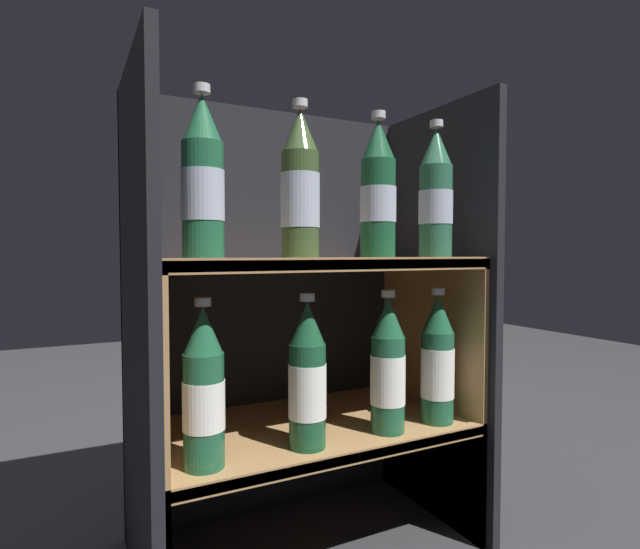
{
  "coord_description": "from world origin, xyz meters",
  "views": [
    {
      "loc": [
        -0.45,
        -0.76,
        0.63
      ],
      "look_at": [
        0.0,
        0.13,
        0.58
      ],
      "focal_mm": 28.0,
      "sensor_mm": 36.0,
      "label": 1
    }
  ],
  "objects_px": {
    "bottle_lower_front_1": "(307,380)",
    "bottle_lower_front_3": "(438,363)",
    "bottle_upper_front_2": "(378,193)",
    "bottle_upper_front_1": "(300,189)",
    "bottle_lower_front_0": "(204,392)",
    "bottle_lower_front_2": "(388,369)",
    "bottle_upper_front_3": "(436,197)",
    "bottle_upper_front_0": "(203,182)"
  },
  "relations": [
    {
      "from": "bottle_upper_front_0",
      "to": "bottle_upper_front_1",
      "type": "height_order",
      "value": "same"
    },
    {
      "from": "bottle_upper_front_3",
      "to": "bottle_lower_front_0",
      "type": "relative_size",
      "value": 1.0
    },
    {
      "from": "bottle_upper_front_3",
      "to": "bottle_upper_front_1",
      "type": "bearing_deg",
      "value": -180.0
    },
    {
      "from": "bottle_lower_front_3",
      "to": "bottle_upper_front_2",
      "type": "bearing_deg",
      "value": 180.0
    },
    {
      "from": "bottle_upper_front_3",
      "to": "bottle_lower_front_1",
      "type": "relative_size",
      "value": 1.0
    },
    {
      "from": "bottle_upper_front_1",
      "to": "bottle_lower_front_2",
      "type": "height_order",
      "value": "bottle_upper_front_1"
    },
    {
      "from": "bottle_upper_front_2",
      "to": "bottle_lower_front_3",
      "type": "xyz_separation_m",
      "value": [
        0.15,
        0.0,
        -0.35
      ]
    },
    {
      "from": "bottle_lower_front_3",
      "to": "bottle_lower_front_1",
      "type": "bearing_deg",
      "value": -180.0
    },
    {
      "from": "bottle_upper_front_3",
      "to": "bottle_lower_front_3",
      "type": "bearing_deg",
      "value": 0.0
    },
    {
      "from": "bottle_upper_front_3",
      "to": "bottle_lower_front_2",
      "type": "bearing_deg",
      "value": 180.0
    },
    {
      "from": "bottle_upper_front_2",
      "to": "bottle_lower_front_2",
      "type": "distance_m",
      "value": 0.35
    },
    {
      "from": "bottle_upper_front_1",
      "to": "bottle_lower_front_2",
      "type": "relative_size",
      "value": 1.0
    },
    {
      "from": "bottle_lower_front_1",
      "to": "bottle_lower_front_3",
      "type": "relative_size",
      "value": 1.0
    },
    {
      "from": "bottle_lower_front_0",
      "to": "bottle_lower_front_3",
      "type": "xyz_separation_m",
      "value": [
        0.5,
        0.0,
        -0.0
      ]
    },
    {
      "from": "bottle_upper_front_1",
      "to": "bottle_upper_front_2",
      "type": "xyz_separation_m",
      "value": [
        0.17,
        0.0,
        0.0
      ]
    },
    {
      "from": "bottle_lower_front_1",
      "to": "bottle_lower_front_3",
      "type": "xyz_separation_m",
      "value": [
        0.31,
        0.0,
        -0.0
      ]
    },
    {
      "from": "bottle_upper_front_2",
      "to": "bottle_upper_front_1",
      "type": "bearing_deg",
      "value": -180.0
    },
    {
      "from": "bottle_upper_front_2",
      "to": "bottle_lower_front_1",
      "type": "distance_m",
      "value": 0.38
    },
    {
      "from": "bottle_upper_front_1",
      "to": "bottle_lower_front_1",
      "type": "height_order",
      "value": "bottle_upper_front_1"
    },
    {
      "from": "bottle_upper_front_1",
      "to": "bottle_lower_front_3",
      "type": "height_order",
      "value": "bottle_upper_front_1"
    },
    {
      "from": "bottle_upper_front_1",
      "to": "bottle_lower_front_3",
      "type": "relative_size",
      "value": 1.0
    },
    {
      "from": "bottle_upper_front_0",
      "to": "bottle_upper_front_3",
      "type": "height_order",
      "value": "same"
    },
    {
      "from": "bottle_lower_front_0",
      "to": "bottle_lower_front_3",
      "type": "relative_size",
      "value": 1.0
    },
    {
      "from": "bottle_upper_front_1",
      "to": "bottle_lower_front_0",
      "type": "distance_m",
      "value": 0.39
    },
    {
      "from": "bottle_upper_front_1",
      "to": "bottle_lower_front_0",
      "type": "xyz_separation_m",
      "value": [
        -0.18,
        0.0,
        -0.35
      ]
    },
    {
      "from": "bottle_lower_front_2",
      "to": "bottle_upper_front_3",
      "type": "bearing_deg",
      "value": 0.0
    },
    {
      "from": "bottle_upper_front_2",
      "to": "bottle_lower_front_1",
      "type": "relative_size",
      "value": 1.0
    },
    {
      "from": "bottle_upper_front_0",
      "to": "bottle_upper_front_2",
      "type": "relative_size",
      "value": 1.0
    },
    {
      "from": "bottle_upper_front_2",
      "to": "bottle_lower_front_2",
      "type": "height_order",
      "value": "bottle_upper_front_2"
    },
    {
      "from": "bottle_lower_front_1",
      "to": "bottle_lower_front_2",
      "type": "distance_m",
      "value": 0.18
    },
    {
      "from": "bottle_lower_front_0",
      "to": "bottle_lower_front_1",
      "type": "xyz_separation_m",
      "value": [
        0.19,
        -0.0,
        -0.0
      ]
    },
    {
      "from": "bottle_upper_front_3",
      "to": "bottle_lower_front_1",
      "type": "bearing_deg",
      "value": -180.0
    },
    {
      "from": "bottle_lower_front_1",
      "to": "bottle_lower_front_2",
      "type": "xyz_separation_m",
      "value": [
        0.18,
        0.0,
        0.0
      ]
    },
    {
      "from": "bottle_upper_front_2",
      "to": "bottle_lower_front_3",
      "type": "relative_size",
      "value": 1.0
    },
    {
      "from": "bottle_upper_front_1",
      "to": "bottle_upper_front_2",
      "type": "distance_m",
      "value": 0.17
    },
    {
      "from": "bottle_upper_front_0",
      "to": "bottle_upper_front_3",
      "type": "bearing_deg",
      "value": 0.0
    },
    {
      "from": "bottle_upper_front_3",
      "to": "bottle_lower_front_2",
      "type": "relative_size",
      "value": 1.0
    },
    {
      "from": "bottle_lower_front_1",
      "to": "bottle_lower_front_2",
      "type": "bearing_deg",
      "value": 0.0
    },
    {
      "from": "bottle_upper_front_1",
      "to": "bottle_lower_front_1",
      "type": "distance_m",
      "value": 0.35
    },
    {
      "from": "bottle_upper_front_3",
      "to": "bottle_lower_front_1",
      "type": "distance_m",
      "value": 0.46
    },
    {
      "from": "bottle_lower_front_0",
      "to": "bottle_lower_front_3",
      "type": "distance_m",
      "value": 0.5
    },
    {
      "from": "bottle_upper_front_0",
      "to": "bottle_lower_front_0",
      "type": "distance_m",
      "value": 0.35
    }
  ]
}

